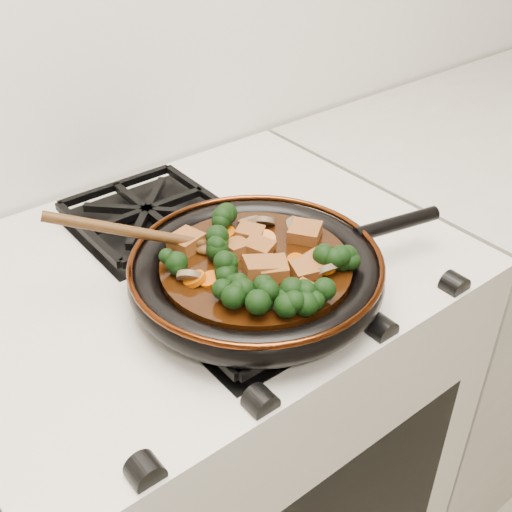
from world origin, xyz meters
TOP-DOWN VIEW (x-y plane):
  - stove at (0.00, 1.69)m, footprint 0.76×0.60m
  - burner_grate_front at (0.00, 1.55)m, footprint 0.23×0.23m
  - burner_grate_back at (0.00, 1.83)m, footprint 0.23×0.23m
  - skillet at (0.02, 1.57)m, footprint 0.47×0.35m
  - braising_sauce at (0.02, 1.57)m, footprint 0.26×0.26m
  - tofu_cube_0 at (0.04, 1.58)m, footprint 0.05×0.05m
  - tofu_cube_1 at (0.11, 1.57)m, footprint 0.06×0.06m
  - tofu_cube_2 at (0.01, 1.46)m, footprint 0.05×0.05m
  - tofu_cube_3 at (0.01, 1.60)m, footprint 0.03×0.04m
  - tofu_cube_4 at (0.05, 1.51)m, footprint 0.04×0.04m
  - tofu_cube_5 at (-0.03, 1.66)m, footprint 0.05×0.05m
  - tofu_cube_6 at (0.05, 1.62)m, footprint 0.05×0.05m
  - tofu_cube_7 at (0.01, 1.54)m, footprint 0.06×0.06m
  - tofu_cube_8 at (0.02, 1.53)m, footprint 0.05×0.05m
  - tofu_cube_9 at (0.07, 1.51)m, footprint 0.03×0.04m
  - broccoli_floret_0 at (0.09, 1.49)m, footprint 0.07×0.07m
  - broccoli_floret_1 at (-0.07, 1.62)m, footprint 0.08×0.08m
  - broccoli_floret_2 at (0.03, 1.67)m, footprint 0.09×0.09m
  - broccoli_floret_3 at (-0.05, 1.52)m, footprint 0.09×0.09m
  - broccoli_floret_4 at (-0.01, 1.46)m, footprint 0.08×0.09m
  - broccoli_floret_5 at (-0.03, 1.56)m, footprint 0.07×0.07m
  - broccoli_floret_6 at (-0.04, 1.49)m, footprint 0.08×0.09m
  - broccoli_floret_7 at (-0.00, 1.62)m, footprint 0.09×0.09m
  - broccoli_floret_8 at (0.02, 1.46)m, footprint 0.08×0.08m
  - carrot_coin_0 at (0.02, 1.64)m, footprint 0.03×0.03m
  - carrot_coin_1 at (0.08, 1.50)m, footprint 0.03×0.03m
  - carrot_coin_2 at (-0.06, 1.57)m, footprint 0.03×0.03m
  - carrot_coin_3 at (0.06, 1.60)m, footprint 0.03×0.03m
  - carrot_coin_4 at (0.06, 1.53)m, footprint 0.03×0.03m
  - carrot_coin_5 at (-0.07, 1.58)m, footprint 0.03×0.03m
  - mushroom_slice_0 at (0.09, 1.63)m, footprint 0.04×0.04m
  - mushroom_slice_1 at (-0.07, 1.59)m, footprint 0.04×0.04m
  - mushroom_slice_2 at (0.11, 1.59)m, footprint 0.05×0.05m
  - mushroom_slice_3 at (0.07, 1.49)m, footprint 0.04×0.04m
  - mushroom_slice_4 at (0.07, 1.65)m, footprint 0.03×0.03m
  - wooden_spoon at (-0.06, 1.66)m, footprint 0.14×0.09m

SIDE VIEW (x-z plane):
  - stove at x=0.00m, z-range 0.00..0.90m
  - burner_grate_front at x=0.00m, z-range 0.90..0.93m
  - burner_grate_back at x=0.00m, z-range 0.90..0.93m
  - skillet at x=0.02m, z-range 0.92..0.97m
  - braising_sauce at x=0.02m, z-range 0.94..0.96m
  - carrot_coin_0 at x=0.02m, z-range 0.96..0.97m
  - carrot_coin_1 at x=0.08m, z-range 0.96..0.97m
  - carrot_coin_2 at x=-0.06m, z-range 0.96..0.97m
  - carrot_coin_3 at x=0.06m, z-range 0.95..0.98m
  - carrot_coin_4 at x=0.06m, z-range 0.96..0.97m
  - carrot_coin_5 at x=-0.07m, z-range 0.95..0.98m
  - mushroom_slice_0 at x=0.09m, z-range 0.95..0.98m
  - mushroom_slice_1 at x=-0.07m, z-range 0.95..0.98m
  - mushroom_slice_2 at x=0.11m, z-range 0.95..0.98m
  - mushroom_slice_3 at x=0.07m, z-range 0.95..0.98m
  - mushroom_slice_4 at x=0.07m, z-range 0.96..0.98m
  - tofu_cube_3 at x=0.01m, z-range 0.95..0.98m
  - tofu_cube_0 at x=0.04m, z-range 0.95..0.98m
  - tofu_cube_4 at x=0.05m, z-range 0.95..0.98m
  - tofu_cube_9 at x=0.07m, z-range 0.95..0.98m
  - tofu_cube_6 at x=0.05m, z-range 0.95..0.98m
  - tofu_cube_2 at x=0.01m, z-range 0.95..0.98m
  - tofu_cube_5 at x=-0.03m, z-range 0.95..0.98m
  - tofu_cube_8 at x=0.02m, z-range 0.95..0.98m
  - tofu_cube_1 at x=0.11m, z-range 0.95..0.98m
  - tofu_cube_7 at x=0.01m, z-range 0.95..0.98m
  - broccoli_floret_4 at x=-0.01m, z-range 0.93..1.00m
  - broccoli_floret_0 at x=0.09m, z-range 0.94..1.00m
  - broccoli_floret_2 at x=0.03m, z-range 0.94..1.00m
  - broccoli_floret_6 at x=-0.04m, z-range 0.94..1.01m
  - broccoli_floret_5 at x=-0.03m, z-range 0.94..1.01m
  - broccoli_floret_3 at x=-0.05m, z-range 0.94..1.01m
  - broccoli_floret_7 at x=0.00m, z-range 0.94..1.01m
  - broccoli_floret_1 at x=-0.07m, z-range 0.94..1.01m
  - broccoli_floret_8 at x=0.02m, z-range 0.94..1.01m
  - wooden_spoon at x=-0.06m, z-range 0.87..1.10m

